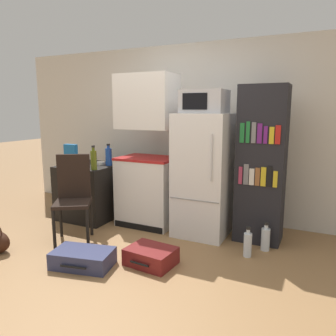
# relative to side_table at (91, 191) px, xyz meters

# --- Properties ---
(ground_plane) EXTENTS (24.00, 24.00, 0.00)m
(ground_plane) POSITION_rel_side_table_xyz_m (1.29, -1.22, -0.38)
(ground_plane) COLOR olive
(wall_back) EXTENTS (6.40, 0.10, 2.42)m
(wall_back) POSITION_rel_side_table_xyz_m (1.49, 0.78, 0.83)
(wall_back) COLOR beige
(wall_back) RESTS_ON ground_plane
(side_table) EXTENTS (0.74, 0.77, 0.76)m
(side_table) POSITION_rel_side_table_xyz_m (0.00, 0.00, 0.00)
(side_table) COLOR black
(side_table) RESTS_ON ground_plane
(kitchen_hutch) EXTENTS (0.75, 0.57, 1.97)m
(kitchen_hutch) POSITION_rel_side_table_xyz_m (0.88, 0.11, 0.53)
(kitchen_hutch) COLOR white
(kitchen_hutch) RESTS_ON ground_plane
(refrigerator) EXTENTS (0.63, 0.62, 1.49)m
(refrigerator) POSITION_rel_side_table_xyz_m (1.66, 0.08, 0.36)
(refrigerator) COLOR white
(refrigerator) RESTS_ON ground_plane
(microwave) EXTENTS (0.51, 0.40, 0.27)m
(microwave) POSITION_rel_side_table_xyz_m (1.66, 0.08, 1.24)
(microwave) COLOR #B7B7BC
(microwave) RESTS_ON refrigerator
(bookshelf) EXTENTS (0.52, 0.40, 1.80)m
(bookshelf) POSITION_rel_side_table_xyz_m (2.32, 0.19, 0.52)
(bookshelf) COLOR black
(bookshelf) RESTS_ON ground_plane
(bottle_blue_soda) EXTENTS (0.09, 0.09, 0.30)m
(bottle_blue_soda) POSITION_rel_side_table_xyz_m (0.27, 0.07, 0.51)
(bottle_blue_soda) COLOR #1E47A3
(bottle_blue_soda) RESTS_ON side_table
(bottle_milk_white) EXTENTS (0.08, 0.08, 0.15)m
(bottle_milk_white) POSITION_rel_side_table_xyz_m (0.02, -0.12, 0.45)
(bottle_milk_white) COLOR white
(bottle_milk_white) RESTS_ON side_table
(bottle_olive_oil) EXTENTS (0.08, 0.08, 0.31)m
(bottle_olive_oil) POSITION_rel_side_table_xyz_m (0.29, -0.28, 0.51)
(bottle_olive_oil) COLOR #566619
(bottle_olive_oil) RESTS_ON side_table
(bowl) EXTENTS (0.14, 0.14, 0.04)m
(bowl) POSITION_rel_side_table_xyz_m (0.11, 0.10, 0.40)
(bowl) COLOR silver
(bowl) RESTS_ON side_table
(cereal_box) EXTENTS (0.19, 0.07, 0.30)m
(cereal_box) POSITION_rel_side_table_xyz_m (-0.16, -0.19, 0.53)
(cereal_box) COLOR #1E66A8
(cereal_box) RESTS_ON side_table
(chair) EXTENTS (0.55, 0.55, 1.01)m
(chair) POSITION_rel_side_table_xyz_m (0.34, -0.73, 0.20)
(chair) COLOR black
(chair) RESTS_ON ground_plane
(suitcase_large_flat) EXTENTS (0.50, 0.41, 0.17)m
(suitcase_large_flat) POSITION_rel_side_table_xyz_m (1.48, -0.93, -0.30)
(suitcase_large_flat) COLOR maroon
(suitcase_large_flat) RESTS_ON ground_plane
(suitcase_small_flat) EXTENTS (0.64, 0.46, 0.17)m
(suitcase_small_flat) POSITION_rel_side_table_xyz_m (0.90, -1.26, -0.30)
(suitcase_small_flat) COLOR navy
(suitcase_small_flat) RESTS_ON ground_plane
(water_bottle_front) EXTENTS (0.08, 0.08, 0.33)m
(water_bottle_front) POSITION_rel_side_table_xyz_m (2.31, -0.33, -0.24)
(water_bottle_front) COLOR silver
(water_bottle_front) RESTS_ON ground_plane
(water_bottle_middle) EXTENTS (0.10, 0.10, 0.32)m
(water_bottle_middle) POSITION_rel_side_table_xyz_m (2.46, -0.08, -0.25)
(water_bottle_middle) COLOR silver
(water_bottle_middle) RESTS_ON ground_plane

